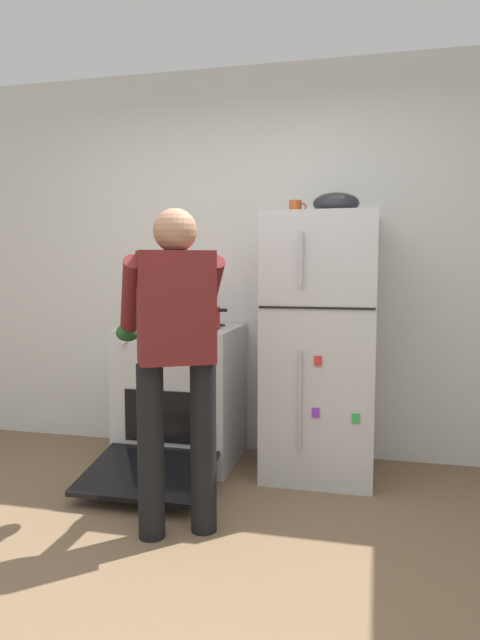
% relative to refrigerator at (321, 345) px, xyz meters
% --- Properties ---
extents(ground, '(8.00, 8.00, 0.00)m').
position_rel_refrigerator_xyz_m(ground, '(-0.46, -1.57, -0.82)').
color(ground, brown).
extents(kitchen_wall_back, '(6.00, 0.10, 2.70)m').
position_rel_refrigerator_xyz_m(kitchen_wall_back, '(-0.46, 0.38, 0.53)').
color(kitchen_wall_back, silver).
rests_on(kitchen_wall_back, ground).
extents(refrigerator, '(0.68, 0.72, 1.65)m').
position_rel_refrigerator_xyz_m(refrigerator, '(0.00, 0.00, 0.00)').
color(refrigerator, silver).
rests_on(refrigerator, ground).
extents(stove_range, '(0.76, 1.22, 0.92)m').
position_rel_refrigerator_xyz_m(stove_range, '(-0.94, -0.02, -0.37)').
color(stove_range, silver).
rests_on(stove_range, ground).
extents(person_cook, '(0.66, 0.72, 1.60)m').
position_rel_refrigerator_xyz_m(person_cook, '(-0.62, -0.99, 0.13)').
color(person_cook, black).
rests_on(person_cook, ground).
extents(red_pot, '(0.35, 0.25, 0.14)m').
position_rel_refrigerator_xyz_m(red_pot, '(-0.78, -0.05, 0.17)').
color(red_pot, red).
rests_on(red_pot, stove_range).
extents(coffee_mug, '(0.11, 0.08, 0.10)m').
position_rel_refrigerator_xyz_m(coffee_mug, '(-0.18, 0.05, 0.87)').
color(coffee_mug, '#B24C1E').
rests_on(coffee_mug, refrigerator).
extents(mixing_bowl, '(0.29, 0.29, 0.13)m').
position_rel_refrigerator_xyz_m(mixing_bowl, '(0.08, 0.00, 0.89)').
color(mixing_bowl, black).
rests_on(mixing_bowl, refrigerator).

